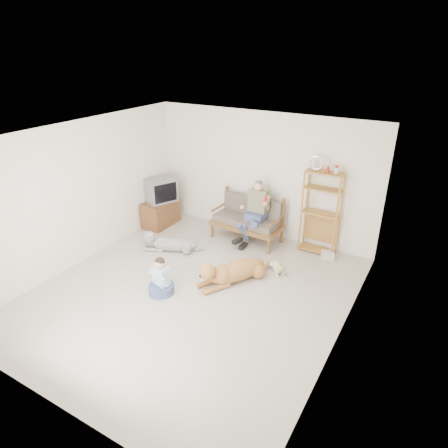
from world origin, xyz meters
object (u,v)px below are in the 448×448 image
Objects in this scene: etagere at (321,212)px; golden_retriever at (232,272)px; loveseat at (248,218)px; tv_stand at (160,213)px.

golden_retriever is at bearing -117.08° from etagere.
golden_retriever is at bearing -69.49° from loveseat.
loveseat reaches higher than golden_retriever.
golden_retriever is (2.65, -1.30, -0.10)m from tv_stand.
tv_stand is (-3.61, -0.58, -0.58)m from etagere.
etagere reaches higher than tv_stand.
tv_stand reaches higher than golden_retriever.
loveseat is at bearing -172.68° from etagere.
etagere is at bearing 91.50° from golden_retriever.
loveseat reaches higher than tv_stand.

